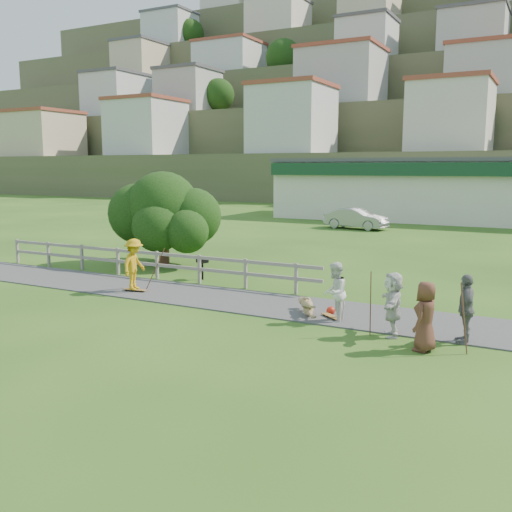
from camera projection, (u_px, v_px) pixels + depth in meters
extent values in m
plane|color=#254F16|center=(195.00, 308.00, 17.84)|extent=(260.00, 260.00, 0.00)
cube|color=#3B3B3D|center=(220.00, 298.00, 19.15)|extent=(34.00, 3.00, 0.04)
cube|color=slate|center=(17.00, 251.00, 26.19)|extent=(0.10, 0.10, 1.10)
cube|color=slate|center=(49.00, 254.00, 25.26)|extent=(0.10, 0.10, 1.10)
cube|color=slate|center=(82.00, 257.00, 24.34)|extent=(0.10, 0.10, 1.10)
cube|color=slate|center=(118.00, 261.00, 23.41)|extent=(0.10, 0.10, 1.10)
cube|color=slate|center=(157.00, 265.00, 22.49)|extent=(0.10, 0.10, 1.10)
cube|color=slate|center=(199.00, 269.00, 21.56)|extent=(0.10, 0.10, 1.10)
cube|color=slate|center=(246.00, 274.00, 20.64)|extent=(0.10, 0.10, 1.10)
cube|color=slate|center=(296.00, 279.00, 19.71)|extent=(0.10, 0.10, 1.10)
cube|color=slate|center=(147.00, 253.00, 22.65)|extent=(15.00, 0.08, 0.12)
cube|color=slate|center=(147.00, 264.00, 22.72)|extent=(15.00, 0.08, 0.12)
cube|color=beige|center=(478.00, 192.00, 46.18)|extent=(32.00, 10.00, 4.80)
cube|color=#163C24|center=(470.00, 169.00, 41.36)|extent=(32.00, 0.60, 1.00)
cube|color=#48494D|center=(480.00, 160.00, 45.78)|extent=(32.50, 10.50, 0.30)
cube|color=#495733|center=(463.00, 179.00, 65.39)|extent=(220.00, 14.00, 6.00)
cube|color=beige|center=(466.00, 121.00, 64.39)|extent=(10.00, 9.00, 7.00)
cube|color=#48494D|center=(468.00, 87.00, 63.81)|extent=(10.40, 9.40, 0.50)
cube|color=#495733|center=(479.00, 151.00, 76.20)|extent=(220.00, 14.00, 13.00)
cube|color=beige|center=(484.00, 73.00, 74.65)|extent=(10.00, 9.00, 7.00)
cube|color=#48494D|center=(486.00, 43.00, 74.07)|extent=(10.40, 9.40, 0.50)
cube|color=#495733|center=(492.00, 126.00, 86.93)|extent=(220.00, 14.00, 21.00)
cube|color=beige|center=(498.00, 30.00, 84.76)|extent=(10.00, 9.00, 7.00)
cube|color=#48494D|center=(499.00, 4.00, 84.18)|extent=(10.40, 9.40, 0.50)
cube|color=#495733|center=(501.00, 104.00, 97.58)|extent=(220.00, 14.00, 30.00)
cube|color=#495733|center=(510.00, 84.00, 109.03)|extent=(220.00, 14.00, 40.00)
imported|color=#C49312|center=(134.00, 267.00, 19.99)|extent=(0.84, 1.25, 1.80)
imported|color=tan|center=(308.00, 306.00, 16.96)|extent=(1.50, 1.16, 0.57)
imported|color=silver|center=(335.00, 292.00, 16.12)|extent=(0.76, 0.92, 1.73)
imported|color=slate|center=(466.00, 309.00, 14.21)|extent=(0.67, 1.11, 1.76)
imported|color=brown|center=(426.00, 317.00, 13.59)|extent=(0.69, 0.92, 1.70)
imported|color=silver|center=(393.00, 304.00, 14.78)|extent=(0.95, 1.66, 1.71)
imported|color=#93949A|center=(356.00, 219.00, 40.47)|extent=(4.68, 2.22, 1.48)
sphere|color=red|center=(331.00, 311.00, 17.01)|extent=(0.26, 0.26, 0.26)
cylinder|color=brown|center=(155.00, 267.00, 20.06)|extent=(0.03, 0.03, 1.82)
cylinder|color=brown|center=(371.00, 304.00, 14.87)|extent=(0.03, 0.03, 1.71)
cylinder|color=brown|center=(464.00, 318.00, 13.39)|extent=(0.03, 0.03, 1.71)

